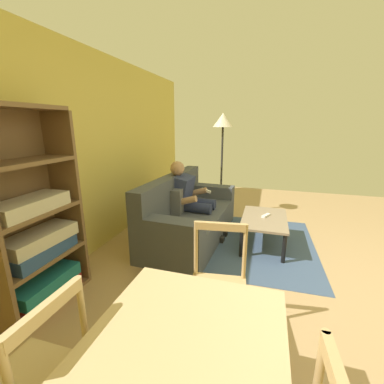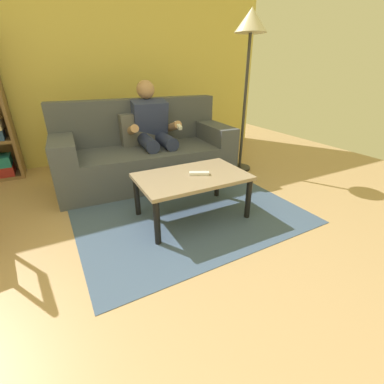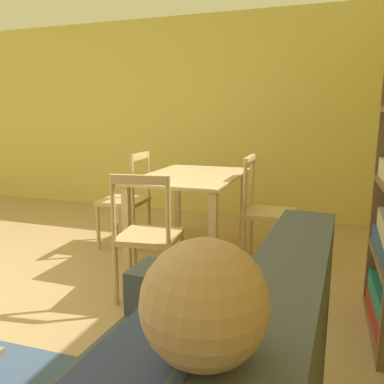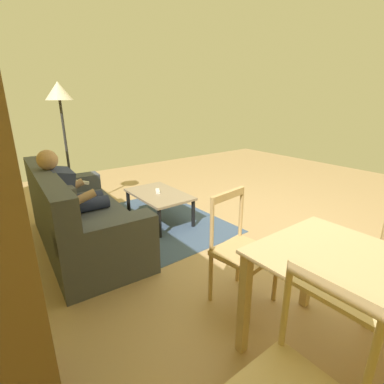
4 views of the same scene
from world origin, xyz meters
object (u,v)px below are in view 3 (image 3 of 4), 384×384
(dining_chair_near_wall, at_px, (266,212))
(dining_chair_facing_couch, at_px, (148,237))
(dining_table, at_px, (192,187))
(dining_chair_by_doorway, at_px, (126,201))

(dining_chair_near_wall, distance_m, dining_chair_facing_couch, 1.19)
(dining_table, distance_m, dining_chair_facing_couch, 0.98)
(dining_table, relative_size, dining_chair_facing_couch, 1.38)
(dining_chair_near_wall, distance_m, dining_chair_by_doorway, 1.38)
(dining_chair_near_wall, height_order, dining_chair_facing_couch, dining_chair_near_wall)
(dining_table, xyz_separation_m, dining_chair_facing_couch, (0.97, 0.00, -0.19))
(dining_chair_facing_couch, relative_size, dining_chair_by_doorway, 0.98)
(dining_chair_near_wall, relative_size, dining_chair_facing_couch, 1.03)
(dining_table, relative_size, dining_chair_near_wall, 1.34)
(dining_chair_facing_couch, bearing_deg, dining_chair_by_doorway, -144.28)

